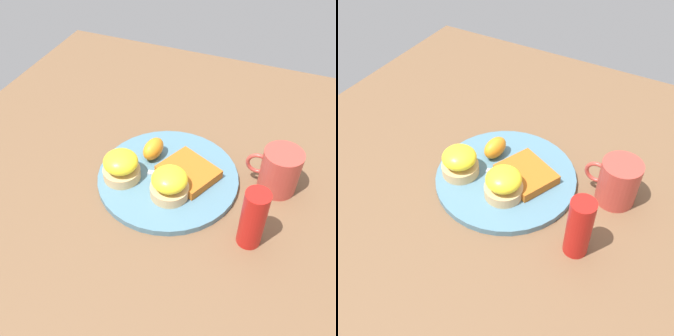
% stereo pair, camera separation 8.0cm
% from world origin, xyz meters
% --- Properties ---
extents(ground_plane, '(1.10, 1.10, 0.00)m').
position_xyz_m(ground_plane, '(0.00, 0.00, 0.00)').
color(ground_plane, brown).
extents(plate, '(0.29, 0.29, 0.01)m').
position_xyz_m(plate, '(0.00, 0.00, 0.01)').
color(plate, slate).
rests_on(plate, ground_plane).
extents(sandwich_benedict_left, '(0.08, 0.08, 0.06)m').
position_xyz_m(sandwich_benedict_left, '(0.09, 0.04, 0.04)').
color(sandwich_benedict_left, tan).
rests_on(sandwich_benedict_left, plate).
extents(sandwich_benedict_right, '(0.08, 0.08, 0.06)m').
position_xyz_m(sandwich_benedict_right, '(-0.02, 0.05, 0.04)').
color(sandwich_benedict_right, tan).
rests_on(sandwich_benedict_right, plate).
extents(hashbrown_patty, '(0.14, 0.13, 0.02)m').
position_xyz_m(hashbrown_patty, '(-0.04, -0.01, 0.02)').
color(hashbrown_patty, '#B15C1A').
rests_on(hashbrown_patty, plate).
extents(orange_wedge, '(0.05, 0.07, 0.04)m').
position_xyz_m(orange_wedge, '(0.05, -0.04, 0.04)').
color(orange_wedge, orange).
rests_on(orange_wedge, plate).
extents(fork, '(0.20, 0.06, 0.00)m').
position_xyz_m(fork, '(0.05, 0.01, 0.02)').
color(fork, silver).
rests_on(fork, plate).
extents(cup, '(0.11, 0.08, 0.09)m').
position_xyz_m(cup, '(-0.21, -0.06, 0.05)').
color(cup, '#B23D33').
rests_on(cup, ground_plane).
extents(condiment_bottle, '(0.04, 0.04, 0.12)m').
position_xyz_m(condiment_bottle, '(-0.19, 0.09, 0.06)').
color(condiment_bottle, '#B21914').
rests_on(condiment_bottle, ground_plane).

